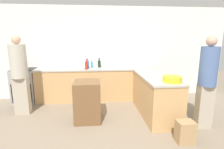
# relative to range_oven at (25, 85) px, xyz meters

# --- Properties ---
(ground_plane) EXTENTS (14.00, 14.00, 0.00)m
(ground_plane) POSITION_rel_range_oven_xyz_m (2.01, -2.05, -0.47)
(ground_plane) COLOR gray
(wall_back) EXTENTS (8.00, 0.06, 2.70)m
(wall_back) POSITION_rel_range_oven_xyz_m (2.01, 0.33, 0.88)
(wall_back) COLOR white
(wall_back) RESTS_ON ground_plane
(counter_back) EXTENTS (3.40, 0.62, 0.94)m
(counter_back) POSITION_rel_range_oven_xyz_m (2.01, 0.00, -0.00)
(counter_back) COLOR tan
(counter_back) RESTS_ON ground_plane
(counter_peninsula) EXTENTS (0.69, 1.77, 0.94)m
(counter_peninsula) POSITION_rel_range_oven_xyz_m (3.37, -1.16, -0.00)
(counter_peninsula) COLOR tan
(counter_peninsula) RESTS_ON ground_plane
(range_oven) EXTENTS (0.62, 0.60, 0.95)m
(range_oven) POSITION_rel_range_oven_xyz_m (0.00, 0.00, 0.00)
(range_oven) COLOR #99999E
(range_oven) RESTS_ON ground_plane
(island_table) EXTENTS (0.56, 0.60, 0.88)m
(island_table) POSITION_rel_range_oven_xyz_m (1.80, -1.33, -0.03)
(island_table) COLOR brown
(island_table) RESTS_ON ground_plane
(mixing_bowl) EXTENTS (0.36, 0.36, 0.12)m
(mixing_bowl) POSITION_rel_range_oven_xyz_m (3.48, -1.77, 0.52)
(mixing_bowl) COLOR yellow
(mixing_bowl) RESTS_ON counter_peninsula
(wine_bottle_dark) EXTENTS (0.09, 0.09, 0.27)m
(wine_bottle_dark) POSITION_rel_range_oven_xyz_m (2.10, 0.17, 0.57)
(wine_bottle_dark) COLOR black
(wine_bottle_dark) RESTS_ON counter_back
(water_bottle_blue) EXTENTS (0.08, 0.08, 0.29)m
(water_bottle_blue) POSITION_rel_range_oven_xyz_m (1.77, 0.02, 0.58)
(water_bottle_blue) COLOR #386BB7
(water_bottle_blue) RESTS_ON counter_back
(dish_soap_bottle) EXTENTS (0.06, 0.06, 0.22)m
(dish_soap_bottle) POSITION_rel_range_oven_xyz_m (1.88, 0.14, 0.55)
(dish_soap_bottle) COLOR #338CBF
(dish_soap_bottle) RESTS_ON counter_back
(vinegar_bottle_clear) EXTENTS (0.06, 0.06, 0.21)m
(vinegar_bottle_clear) POSITION_rel_range_oven_xyz_m (1.62, -0.03, 0.55)
(vinegar_bottle_clear) COLOR silver
(vinegar_bottle_clear) RESTS_ON counter_back
(hot_sauce_bottle) EXTENTS (0.08, 0.08, 0.29)m
(hot_sauce_bottle) POSITION_rel_range_oven_xyz_m (1.74, -0.16, 0.58)
(hot_sauce_bottle) COLOR red
(hot_sauce_bottle) RESTS_ON counter_back
(person_by_range) EXTENTS (0.37, 0.37, 1.85)m
(person_by_range) POSITION_rel_range_oven_xyz_m (0.24, -0.84, 0.53)
(person_by_range) COLOR #ADA38E
(person_by_range) RESTS_ON ground_plane
(person_at_peninsula) EXTENTS (0.34, 0.34, 1.83)m
(person_at_peninsula) POSITION_rel_range_oven_xyz_m (4.14, -1.87, 0.53)
(person_at_peninsula) COLOR #ADA38E
(person_at_peninsula) RESTS_ON ground_plane
(paper_bag) EXTENTS (0.29, 0.23, 0.39)m
(paper_bag) POSITION_rel_range_oven_xyz_m (3.51, -2.36, -0.28)
(paper_bag) COLOR #A88456
(paper_bag) RESTS_ON ground_plane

